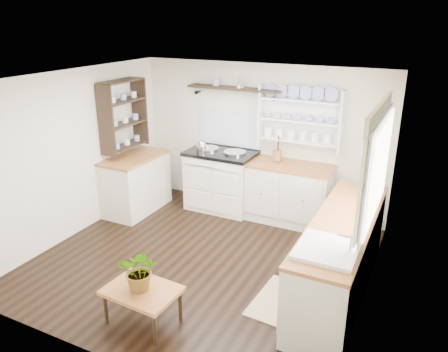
# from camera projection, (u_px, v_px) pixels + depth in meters

# --- Properties ---
(floor) EXTENTS (4.00, 3.80, 0.01)m
(floor) POSITION_uv_depth(u_px,v_px,m) (203.00, 260.00, 5.62)
(floor) COLOR black
(floor) RESTS_ON ground
(wall_back) EXTENTS (4.00, 0.02, 2.30)m
(wall_back) POSITION_uv_depth(u_px,v_px,m) (260.00, 138.00, 6.82)
(wall_back) COLOR beige
(wall_back) RESTS_ON ground
(wall_right) EXTENTS (0.02, 3.80, 2.30)m
(wall_right) POSITION_uv_depth(u_px,v_px,m) (374.00, 207.00, 4.39)
(wall_right) COLOR beige
(wall_right) RESTS_ON ground
(wall_left) EXTENTS (0.02, 3.80, 2.30)m
(wall_left) POSITION_uv_depth(u_px,v_px,m) (75.00, 154.00, 6.06)
(wall_left) COLOR beige
(wall_left) RESTS_ON ground
(ceiling) EXTENTS (4.00, 3.80, 0.01)m
(ceiling) POSITION_uv_depth(u_px,v_px,m) (199.00, 79.00, 4.83)
(ceiling) COLOR white
(ceiling) RESTS_ON wall_back
(window) EXTENTS (0.08, 1.55, 1.22)m
(window) POSITION_uv_depth(u_px,v_px,m) (376.00, 163.00, 4.40)
(window) COLOR white
(window) RESTS_ON wall_right
(aga_cooker) EXTENTS (1.07, 0.74, 0.99)m
(aga_cooker) POSITION_uv_depth(u_px,v_px,m) (221.00, 179.00, 6.99)
(aga_cooker) COLOR white
(aga_cooker) RESTS_ON floor
(back_cabinets) EXTENTS (1.27, 0.63, 0.90)m
(back_cabinets) POSITION_uv_depth(u_px,v_px,m) (289.00, 192.00, 6.56)
(back_cabinets) COLOR beige
(back_cabinets) RESTS_ON floor
(right_cabinets) EXTENTS (0.62, 2.43, 0.90)m
(right_cabinets) POSITION_uv_depth(u_px,v_px,m) (340.00, 255.00, 4.84)
(right_cabinets) COLOR beige
(right_cabinets) RESTS_ON floor
(belfast_sink) EXTENTS (0.55, 0.60, 0.45)m
(belfast_sink) POSITION_uv_depth(u_px,v_px,m) (326.00, 261.00, 4.09)
(belfast_sink) COLOR white
(belfast_sink) RESTS_ON right_cabinets
(left_cabinets) EXTENTS (0.62, 1.13, 0.90)m
(left_cabinets) POSITION_uv_depth(u_px,v_px,m) (136.00, 183.00, 6.93)
(left_cabinets) COLOR beige
(left_cabinets) RESTS_ON floor
(plate_rack) EXTENTS (1.20, 0.22, 0.90)m
(plate_rack) POSITION_uv_depth(u_px,v_px,m) (301.00, 117.00, 6.38)
(plate_rack) COLOR white
(plate_rack) RESTS_ON wall_back
(high_shelf) EXTENTS (1.50, 0.29, 0.16)m
(high_shelf) POSITION_uv_depth(u_px,v_px,m) (234.00, 89.00, 6.62)
(high_shelf) COLOR black
(high_shelf) RESTS_ON wall_back
(left_shelving) EXTENTS (0.28, 0.80, 1.05)m
(left_shelving) POSITION_uv_depth(u_px,v_px,m) (123.00, 114.00, 6.61)
(left_shelving) COLOR black
(left_shelving) RESTS_ON wall_left
(kettle) EXTENTS (0.16, 0.16, 0.20)m
(kettle) POSITION_uv_depth(u_px,v_px,m) (202.00, 147.00, 6.82)
(kettle) COLOR silver
(kettle) RESTS_ON aga_cooker
(utensil_crock) EXTENTS (0.13, 0.13, 0.16)m
(utensil_crock) POSITION_uv_depth(u_px,v_px,m) (277.00, 155.00, 6.54)
(utensil_crock) COLOR brown
(utensil_crock) RESTS_ON back_cabinets
(center_table) EXTENTS (0.75, 0.56, 0.39)m
(center_table) POSITION_uv_depth(u_px,v_px,m) (142.00, 293.00, 4.37)
(center_table) COLOR brown
(center_table) RESTS_ON floor
(potted_plant) EXTENTS (0.46, 0.42, 0.44)m
(potted_plant) POSITION_uv_depth(u_px,v_px,m) (140.00, 270.00, 4.28)
(potted_plant) COLOR #3F7233
(potted_plant) RESTS_ON center_table
(floor_rug) EXTENTS (0.60, 0.88, 0.02)m
(floor_rug) POSITION_uv_depth(u_px,v_px,m) (281.00, 301.00, 4.80)
(floor_rug) COLOR #866D4E
(floor_rug) RESTS_ON floor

